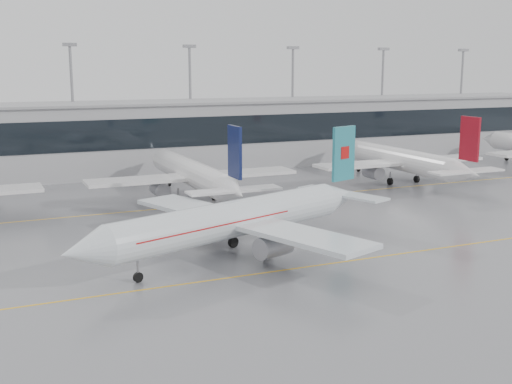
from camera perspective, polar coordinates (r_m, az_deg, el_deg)
name	(u,v)px	position (r m, az deg, el deg)	size (l,w,h in m)	color
ground	(308,267)	(60.52, 4.63, -6.64)	(320.00, 320.00, 0.00)	slate
taxi_line_main	(308,267)	(60.51, 4.63, -6.64)	(120.00, 0.25, 0.01)	#F4AF18
taxi_line_north	(202,205)	(87.17, -4.80, -1.16)	(120.00, 0.25, 0.01)	#F4AF18
terminal	(143,138)	(116.61, -10.03, 4.76)	(180.00, 15.00, 12.00)	#9B9B9E
terminal_glass	(154,133)	(109.18, -9.09, 5.17)	(180.00, 0.20, 5.00)	black
terminal_roof	(142,103)	(116.12, -10.13, 7.81)	(182.00, 16.00, 0.40)	gray
light_masts	(134,95)	(121.90, -10.83, 8.46)	(156.40, 1.00, 22.60)	gray
air_canada_jet	(241,218)	(63.10, -1.33, -2.33)	(36.45, 29.84, 11.82)	silver
parked_jet_c	(193,174)	(89.92, -5.60, 1.60)	(29.64, 36.96, 11.72)	white
parked_jet_d	(400,160)	(106.06, 12.67, 2.81)	(29.64, 36.96, 11.72)	white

